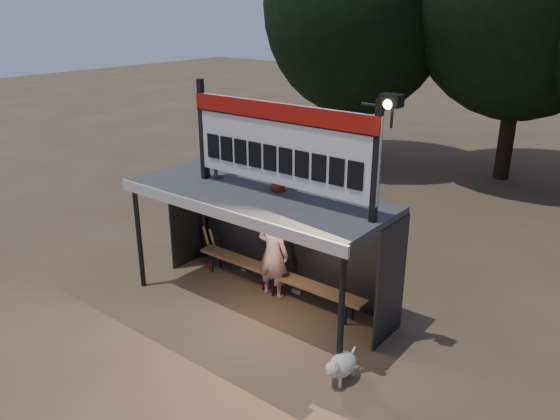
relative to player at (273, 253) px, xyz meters
The scene contains 11 objects.
ground 1.04m from the player, 88.67° to the right, with size 80.00×80.00×0.00m, color brown.
player is the anchor object (origin of this frame).
child_a 2.30m from the player, behind, with size 0.48×0.37×0.99m, color gray.
child_b 1.84m from the player, 31.50° to the right, with size 0.43×0.28×0.87m, color #B62E1C.
dugout_shelter 0.93m from the player, 87.05° to the right, with size 5.10×2.08×2.32m.
scoreboard_assembly 2.49m from the player, 38.57° to the right, with size 4.10×0.27×1.99m.
bench 0.52m from the player, 84.46° to the left, with size 4.00×0.35×0.48m.
tree_left 11.32m from the player, 112.66° to the left, with size 6.46×6.46×9.27m.
dog 2.95m from the player, 29.71° to the right, with size 0.36×0.81×0.49m.
bats 2.11m from the player, 169.42° to the left, with size 0.48×0.33×0.84m.
litter 1.09m from the player, 153.60° to the left, with size 2.42×0.43×0.08m.
Camera 1 is at (6.09, -7.08, 5.46)m, focal length 35.00 mm.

